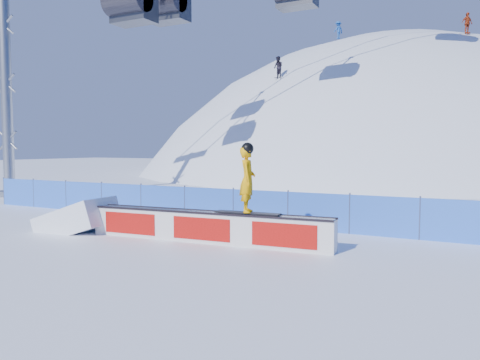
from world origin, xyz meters
The scene contains 7 objects.
ground centered at (0.00, 0.00, 0.00)m, with size 160.00×160.00×0.00m, color white.
snow_hill centered at (0.00, 42.00, -18.00)m, with size 64.00×64.00×64.00m.
safety_fence centered at (0.00, 4.50, 0.60)m, with size 22.05×0.05×1.30m.
rail_box centered at (1.76, 1.43, 0.43)m, with size 7.27×1.04×0.87m.
snow_ramp centered at (-2.76, 1.09, 0.00)m, with size 2.26×1.51×0.85m, color white, non-canonical shape.
snowboarder centered at (3.03, 1.52, 1.80)m, with size 1.82×0.75×1.88m.
distant_skiers centered at (1.74, 30.56, 11.09)m, with size 21.18×12.24×7.13m.
Camera 1 is at (8.53, -9.50, 2.62)m, focal length 35.00 mm.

